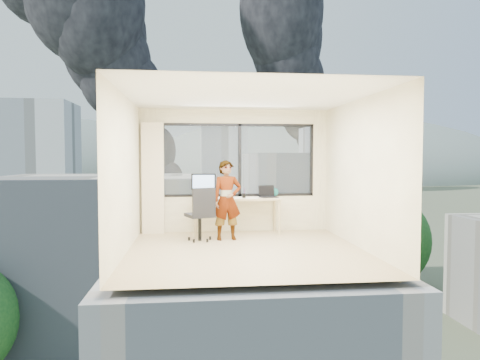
{
  "coord_description": "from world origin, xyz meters",
  "views": [
    {
      "loc": [
        -0.89,
        -7.18,
        1.58
      ],
      "look_at": [
        0.0,
        1.0,
        1.15
      ],
      "focal_mm": 32.3,
      "sensor_mm": 36.0,
      "label": 1
    }
  ],
  "objects": [
    {
      "name": "handbag",
      "position": [
        0.8,
        1.86,
        0.84
      ],
      "size": [
        0.27,
        0.18,
        0.19
      ],
      "primitive_type": "ellipsoid",
      "rotation": [
        0.0,
        0.0,
        0.26
      ],
      "color": "#0C4845",
      "rests_on": "desk"
    },
    {
      "name": "monitor",
      "position": [
        -0.68,
        1.79,
        1.0
      ],
      "size": [
        0.51,
        0.13,
        0.5
      ],
      "primitive_type": null,
      "rotation": [
        0.0,
        0.0,
        -0.04
      ],
      "color": "black",
      "rests_on": "desk"
    },
    {
      "name": "near_bldg_a",
      "position": [
        -9.0,
        30.0,
        -7.0
      ],
      "size": [
        16.0,
        12.0,
        14.0
      ],
      "primitive_type": "cube",
      "color": "beige",
      "rests_on": "exterior_ground"
    },
    {
      "name": "far_tower_d",
      "position": [
        -60.0,
        150.0,
        -3.0
      ],
      "size": [
        16.0,
        14.0,
        22.0
      ],
      "primitive_type": "cube",
      "color": "silver",
      "rests_on": "exterior_ground"
    },
    {
      "name": "near_bldg_b",
      "position": [
        12.0,
        38.0,
        -6.0
      ],
      "size": [
        14.0,
        13.0,
        16.0
      ],
      "primitive_type": "cube",
      "color": "silver",
      "rests_on": "exterior_ground"
    },
    {
      "name": "hill_a",
      "position": [
        -120.0,
        320.0,
        -14.0
      ],
      "size": [
        288.0,
        216.0,
        90.0
      ],
      "primitive_type": "ellipsoid",
      "color": "slate",
      "rests_on": "exterior_ground"
    },
    {
      "name": "tree_c",
      "position": [
        22.0,
        40.0,
        -9.0
      ],
      "size": [
        8.4,
        8.4,
        10.0
      ],
      "primitive_type": null,
      "color": "#1A4E1E",
      "rests_on": "exterior_ground"
    },
    {
      "name": "wall_right",
      "position": [
        2.0,
        0.0,
        1.3
      ],
      "size": [
        0.01,
        4.0,
        2.6
      ],
      "primitive_type": "cube",
      "color": "beige",
      "rests_on": "ground"
    },
    {
      "name": "exterior_ground",
      "position": [
        0.0,
        120.0,
        -14.0
      ],
      "size": [
        400.0,
        400.0,
        0.04
      ],
      "primitive_type": "cube",
      "color": "#515B3D",
      "rests_on": "ground"
    },
    {
      "name": "curtain",
      "position": [
        -1.72,
        1.88,
        1.15
      ],
      "size": [
        0.45,
        0.14,
        2.3
      ],
      "primitive_type": "cube",
      "color": "#F4E8BF",
      "rests_on": "floor"
    },
    {
      "name": "tree_b",
      "position": [
        4.0,
        18.0,
        -9.5
      ],
      "size": [
        7.6,
        7.6,
        9.0
      ],
      "primitive_type": null,
      "color": "#1A4E1E",
      "rests_on": "exterior_ground"
    },
    {
      "name": "window_wall",
      "position": [
        0.05,
        2.0,
        1.52
      ],
      "size": [
        3.3,
        0.16,
        1.55
      ],
      "primitive_type": null,
      "color": "black",
      "rests_on": "ground"
    },
    {
      "name": "pen_cup",
      "position": [
        0.15,
        1.62,
        0.8
      ],
      "size": [
        0.08,
        0.08,
        0.09
      ],
      "primitive_type": "cylinder",
      "rotation": [
        0.0,
        0.0,
        -0.02
      ],
      "color": "black",
      "rests_on": "desk"
    },
    {
      "name": "ceiling",
      "position": [
        0.0,
        0.0,
        2.6
      ],
      "size": [
        4.0,
        4.0,
        0.01
      ],
      "primitive_type": "cube",
      "color": "white",
      "rests_on": "ground"
    },
    {
      "name": "person",
      "position": [
        -0.25,
        1.03,
        0.76
      ],
      "size": [
        0.6,
        0.43,
        1.52
      ],
      "primitive_type": "imported",
      "rotation": [
        0.0,
        0.0,
        0.12
      ],
      "color": "#2D2D33",
      "rests_on": "floor"
    },
    {
      "name": "far_tower_c",
      "position": [
        45.0,
        140.0,
        -1.0
      ],
      "size": [
        15.0,
        15.0,
        26.0
      ],
      "primitive_type": "cube",
      "color": "silver",
      "rests_on": "exterior_ground"
    },
    {
      "name": "hill_b",
      "position": [
        100.0,
        320.0,
        -14.0
      ],
      "size": [
        300.0,
        220.0,
        96.0
      ],
      "primitive_type": "ellipsoid",
      "color": "slate",
      "rests_on": "exterior_ground"
    },
    {
      "name": "wall_front",
      "position": [
        0.0,
        -2.0,
        1.3
      ],
      "size": [
        4.0,
        0.01,
        2.6
      ],
      "primitive_type": "cube",
      "color": "beige",
      "rests_on": "ground"
    },
    {
      "name": "far_tower_b",
      "position": [
        8.0,
        120.0,
        1.0
      ],
      "size": [
        13.0,
        13.0,
        30.0
      ],
      "primitive_type": "cube",
      "color": "silver",
      "rests_on": "exterior_ground"
    },
    {
      "name": "smoke_plume_a",
      "position": [
        -10.0,
        150.0,
        39.0
      ],
      "size": [
        40.0,
        24.0,
        90.0
      ],
      "primitive_type": null,
      "color": "black",
      "rests_on": "exterior_ground"
    },
    {
      "name": "laptop",
      "position": [
        0.67,
        1.64,
        0.86
      ],
      "size": [
        0.42,
        0.43,
        0.23
      ],
      "primitive_type": null,
      "rotation": [
        0.0,
        0.0,
        0.21
      ],
      "color": "black",
      "rests_on": "desk"
    },
    {
      "name": "smoke_plume_b",
      "position": [
        55.0,
        170.0,
        27.0
      ],
      "size": [
        30.0,
        18.0,
        70.0
      ],
      "primitive_type": null,
      "color": "black",
      "rests_on": "exterior_ground"
    },
    {
      "name": "floor",
      "position": [
        0.0,
        0.0,
        0.0
      ],
      "size": [
        4.0,
        4.0,
        0.01
      ],
      "primitive_type": "cube",
      "color": "tan",
      "rests_on": "ground"
    },
    {
      "name": "chair",
      "position": [
        -0.77,
        0.97,
        0.52
      ],
      "size": [
        0.69,
        0.69,
        1.04
      ],
      "primitive_type": null,
      "rotation": [
        0.0,
        0.0,
        0.37
      ],
      "color": "black",
      "rests_on": "floor"
    },
    {
      "name": "wall_left",
      "position": [
        -2.0,
        0.0,
        1.3
      ],
      "size": [
        0.01,
        4.0,
        2.6
      ],
      "primitive_type": "cube",
      "color": "beige",
      "rests_on": "ground"
    },
    {
      "name": "cellphone",
      "position": [
        -0.14,
        1.57,
        0.76
      ],
      "size": [
        0.12,
        0.05,
        0.01
      ],
      "primitive_type": "cube",
      "rotation": [
        0.0,
        0.0,
        -0.0
      ],
      "color": "black",
      "rests_on": "desk"
    },
    {
      "name": "far_tower_a",
      "position": [
        -35.0,
        95.0,
        0.0
      ],
      "size": [
        14.0,
        14.0,
        28.0
      ],
      "primitive_type": "cube",
      "color": "silver",
      "rests_on": "exterior_ground"
    },
    {
      "name": "game_console",
      "position": [
        -0.62,
        1.87,
        0.79
      ],
      "size": [
        0.35,
        0.31,
        0.08
      ],
      "primitive_type": "cube",
      "rotation": [
        0.0,
        0.0,
        -0.11
      ],
      "color": "white",
      "rests_on": "desk"
    },
    {
      "name": "desk",
      "position": [
        0.0,
        1.66,
        0.38
      ],
      "size": [
        1.8,
        0.6,
        0.75
      ],
      "primitive_type": "cube",
      "color": "tan",
      "rests_on": "floor"
    }
  ]
}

